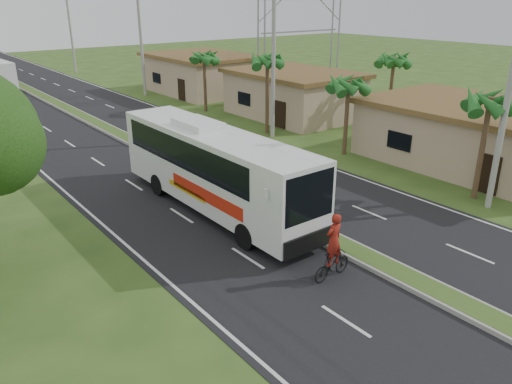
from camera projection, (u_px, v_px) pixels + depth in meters
ground at (415, 284)px, 17.31m from camera, size 180.00×180.00×0.00m
road_asphalt at (151, 151)px, 31.99m from camera, size 14.00×160.00×0.02m
median_strip at (151, 150)px, 31.95m from camera, size 1.20×160.00×0.18m
lane_edge_left at (43, 173)px, 28.16m from camera, size 0.12×160.00×0.01m
lane_edge_right at (235, 135)px, 35.82m from camera, size 0.12×160.00×0.01m
shop_near at (477, 135)px, 29.06m from camera, size 8.60×12.60×3.52m
shop_mid at (293, 94)px, 40.77m from camera, size 7.60×10.60×3.67m
shop_far at (202, 73)px, 51.03m from camera, size 8.60×11.60×3.82m
palm_verge_a at (490, 103)px, 22.91m from camera, size 2.40×2.40×5.45m
palm_verge_b at (349, 85)px, 29.89m from camera, size 2.40×2.40×5.05m
palm_verge_c at (267, 61)px, 34.40m from camera, size 2.40×2.40×5.85m
palm_verge_d at (204, 57)px, 41.51m from camera, size 2.40×2.40×5.25m
palm_behind_shop at (394, 60)px, 36.51m from camera, size 2.40×2.40×5.65m
utility_pole_a at (510, 86)px, 21.55m from camera, size 1.60×0.28×11.00m
utility_pole_b at (273, 45)px, 33.06m from camera, size 3.20×0.28×12.00m
utility_pole_c at (141, 36)px, 47.98m from camera, size 1.60×0.28×11.00m
utility_pole_d at (70, 29)px, 62.75m from camera, size 1.60×0.28×10.50m
billboard_lattice at (301, 23)px, 49.39m from camera, size 10.18×1.18×12.07m
coach_bus_main at (213, 165)px, 22.53m from camera, size 2.69×12.45×4.02m
motorcyclist at (333, 255)px, 17.33m from camera, size 1.77×0.57×2.48m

